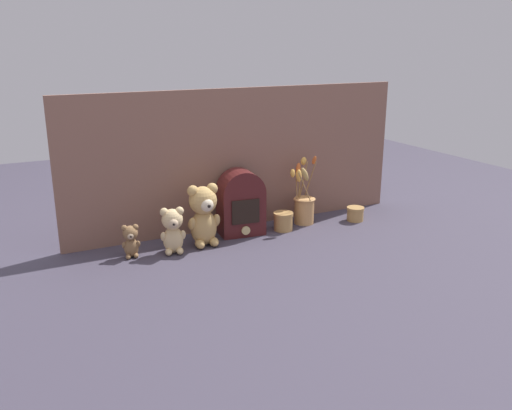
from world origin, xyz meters
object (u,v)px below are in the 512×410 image
at_px(teddy_bear_small, 131,240).
at_px(flower_vase, 304,204).
at_px(teddy_bear_large, 204,214).
at_px(decorative_tin_short, 283,221).
at_px(teddy_bear_medium, 173,230).
at_px(decorative_tin_tall, 355,214).
at_px(vintage_radio, 241,202).

bearing_deg(teddy_bear_small, flower_vase, 3.71).
xyz_separation_m(teddy_bear_large, teddy_bear_small, (-0.29, 0.01, -0.06)).
bearing_deg(decorative_tin_short, flower_vase, 17.80).
height_order(teddy_bear_medium, teddy_bear_small, teddy_bear_medium).
distance_m(teddy_bear_medium, decorative_tin_tall, 0.87).
relative_size(vintage_radio, decorative_tin_tall, 3.51).
bearing_deg(decorative_tin_tall, decorative_tin_short, 174.73).
bearing_deg(flower_vase, decorative_tin_tall, -17.69).
height_order(teddy_bear_small, flower_vase, flower_vase).
bearing_deg(flower_vase, teddy_bear_medium, -172.52).
distance_m(teddy_bear_large, decorative_tin_short, 0.38).
bearing_deg(decorative_tin_short, teddy_bear_small, -179.09).
bearing_deg(decorative_tin_tall, teddy_bear_large, 178.66).
bearing_deg(teddy_bear_medium, vintage_radio, 14.61).
distance_m(flower_vase, decorative_tin_short, 0.14).
bearing_deg(teddy_bear_large, vintage_radio, 17.10).
height_order(flower_vase, decorative_tin_short, flower_vase).
bearing_deg(teddy_bear_medium, decorative_tin_tall, 0.65).
xyz_separation_m(flower_vase, decorative_tin_short, (-0.13, -0.04, -0.05)).
height_order(teddy_bear_small, decorative_tin_tall, teddy_bear_small).
relative_size(decorative_tin_tall, decorative_tin_short, 0.92).
xyz_separation_m(teddy_bear_large, vintage_radio, (0.19, 0.06, 0.01)).
height_order(teddy_bear_medium, decorative_tin_tall, teddy_bear_medium).
bearing_deg(teddy_bear_large, decorative_tin_tall, -1.34).
height_order(teddy_bear_large, decorative_tin_short, teddy_bear_large).
xyz_separation_m(teddy_bear_large, teddy_bear_medium, (-0.14, -0.03, -0.04)).
distance_m(vintage_radio, decorative_tin_tall, 0.55).
relative_size(teddy_bear_large, decorative_tin_short, 2.94).
relative_size(teddy_bear_small, decorative_tin_short, 1.51).
relative_size(teddy_bear_medium, decorative_tin_tall, 2.33).
bearing_deg(teddy_bear_large, flower_vase, 6.48).
bearing_deg(decorative_tin_short, teddy_bear_medium, -175.19).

